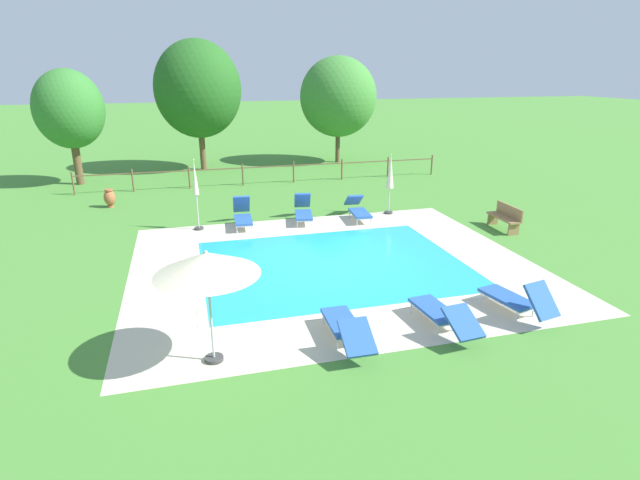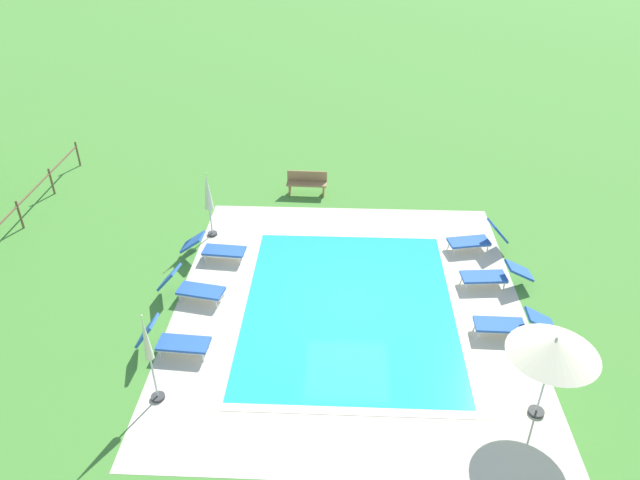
% 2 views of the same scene
% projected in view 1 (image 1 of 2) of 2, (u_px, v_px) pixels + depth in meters
% --- Properties ---
extents(ground_plane, '(160.00, 160.00, 0.00)m').
position_uv_depth(ground_plane, '(333.00, 264.00, 14.46)').
color(ground_plane, '#478433').
extents(pool_deck_paving, '(11.32, 9.75, 0.01)m').
position_uv_depth(pool_deck_paving, '(333.00, 264.00, 14.46)').
color(pool_deck_paving, beige).
rests_on(pool_deck_paving, ground).
extents(swimming_pool_water, '(7.38, 5.81, 0.01)m').
position_uv_depth(swimming_pool_water, '(333.00, 264.00, 14.46)').
color(swimming_pool_water, '#23A8C1').
rests_on(swimming_pool_water, ground).
extents(pool_coping_rim, '(7.86, 6.29, 0.01)m').
position_uv_depth(pool_coping_rim, '(333.00, 264.00, 14.46)').
color(pool_coping_rim, beige).
rests_on(pool_coping_rim, ground).
extents(sun_lounger_north_near_steps, '(0.76, 2.04, 0.84)m').
position_uv_depth(sun_lounger_north_near_steps, '(358.00, 209.00, 18.74)').
color(sun_lounger_north_near_steps, '#2856A8').
rests_on(sun_lounger_north_near_steps, ground).
extents(sun_lounger_north_mid, '(0.64, 2.07, 0.74)m').
position_uv_depth(sun_lounger_north_mid, '(346.00, 326.00, 10.23)').
color(sun_lounger_north_mid, '#2856A8').
rests_on(sun_lounger_north_mid, ground).
extents(sun_lounger_north_far, '(0.72, 1.85, 1.02)m').
position_uv_depth(sun_lounger_north_far, '(243.00, 215.00, 17.87)').
color(sun_lounger_north_far, '#2856A8').
rests_on(sun_lounger_north_far, ground).
extents(sun_lounger_north_end, '(0.78, 2.10, 0.74)m').
position_uv_depth(sun_lounger_north_end, '(442.00, 313.00, 10.77)').
color(sun_lounger_north_end, '#2856A8').
rests_on(sun_lounger_north_end, ground).
extents(sun_lounger_south_near_corner, '(0.94, 1.96, 0.97)m').
position_uv_depth(sun_lounger_south_near_corner, '(303.00, 211.00, 18.46)').
color(sun_lounger_south_near_corner, '#2856A8').
rests_on(sun_lounger_south_near_corner, ground).
extents(sun_lounger_south_mid, '(0.96, 1.96, 0.97)m').
position_uv_depth(sun_lounger_south_mid, '(517.00, 299.00, 11.38)').
color(sun_lounger_south_mid, '#2856A8').
rests_on(sun_lounger_south_mid, ground).
extents(patio_umbrella_open_foreground, '(1.95, 1.95, 2.27)m').
position_uv_depth(patio_umbrella_open_foreground, '(207.00, 264.00, 9.03)').
color(patio_umbrella_open_foreground, '#383838').
rests_on(patio_umbrella_open_foreground, ground).
extents(patio_umbrella_closed_row_mid_west, '(0.32, 0.32, 2.49)m').
position_uv_depth(patio_umbrella_closed_row_mid_west, '(196.00, 186.00, 17.11)').
color(patio_umbrella_closed_row_mid_west, '#383838').
rests_on(patio_umbrella_closed_row_mid_west, ground).
extents(patio_umbrella_closed_row_centre, '(0.32, 0.32, 2.33)m').
position_uv_depth(patio_umbrella_closed_row_centre, '(390.00, 175.00, 19.07)').
color(patio_umbrella_closed_row_centre, '#383838').
rests_on(patio_umbrella_closed_row_centre, ground).
extents(wooden_bench_lawn_side, '(0.49, 1.51, 0.87)m').
position_uv_depth(wooden_bench_lawn_side, '(505.00, 217.00, 17.46)').
color(wooden_bench_lawn_side, '#937047').
rests_on(wooden_bench_lawn_side, ground).
extents(terracotta_urn_near_fence, '(0.45, 0.45, 0.75)m').
position_uv_depth(terracotta_urn_near_fence, '(110.00, 198.00, 20.33)').
color(terracotta_urn_near_fence, '#A85B38').
rests_on(terracotta_urn_near_fence, ground).
extents(perimeter_fence, '(17.71, 0.08, 1.05)m').
position_uv_depth(perimeter_fence, '(268.00, 170.00, 24.44)').
color(perimeter_fence, brown).
rests_on(perimeter_fence, ground).
extents(tree_far_west, '(4.48, 4.48, 6.13)m').
position_uv_depth(tree_far_west, '(338.00, 97.00, 29.24)').
color(tree_far_west, brown).
rests_on(tree_far_west, ground).
extents(tree_west_mid, '(3.17, 3.17, 5.42)m').
position_uv_depth(tree_west_mid, '(69.00, 109.00, 23.43)').
color(tree_west_mid, brown).
rests_on(tree_west_mid, ground).
extents(tree_centre, '(4.61, 4.61, 6.92)m').
position_uv_depth(tree_centre, '(198.00, 89.00, 26.82)').
color(tree_centre, brown).
rests_on(tree_centre, ground).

